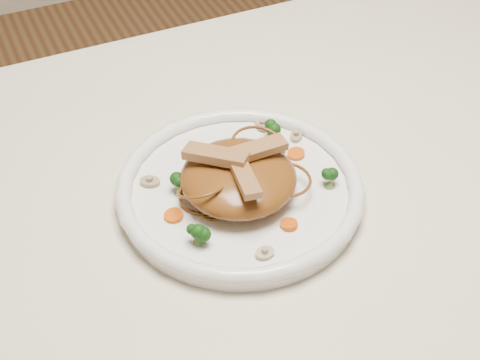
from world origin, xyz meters
name	(u,v)px	position (x,y,z in m)	size (l,w,h in m)	color
table	(287,226)	(0.00, 0.00, 0.65)	(1.20, 0.80, 0.75)	beige
plate	(240,193)	(-0.08, -0.01, 0.76)	(0.30, 0.30, 0.02)	white
noodle_mound	(238,177)	(-0.08, -0.02, 0.79)	(0.14, 0.14, 0.04)	brown
chicken_a	(258,149)	(-0.05, -0.01, 0.82)	(0.07, 0.02, 0.01)	#9D7B4A
chicken_b	(216,155)	(-0.10, 0.00, 0.82)	(0.08, 0.02, 0.01)	#9D7B4A
chicken_c	(245,179)	(-0.09, -0.05, 0.82)	(0.06, 0.02, 0.01)	#9D7B4A
broccoli_0	(275,129)	(0.01, 0.06, 0.78)	(0.02, 0.02, 0.03)	#13430D
broccoli_1	(179,184)	(-0.15, 0.01, 0.78)	(0.03, 0.03, 0.03)	#13430D
broccoli_2	(199,234)	(-0.16, -0.07, 0.78)	(0.02, 0.02, 0.03)	#13430D
broccoli_3	(330,177)	(0.02, -0.06, 0.78)	(0.03, 0.03, 0.03)	#13430D
carrot_0	(254,146)	(-0.03, 0.05, 0.77)	(0.02, 0.02, 0.01)	#C84707
carrot_1	(174,216)	(-0.17, -0.03, 0.77)	(0.02, 0.02, 0.01)	#C84707
carrot_2	(296,154)	(0.01, 0.01, 0.77)	(0.02, 0.02, 0.01)	#C84707
carrot_3	(195,153)	(-0.10, 0.07, 0.77)	(0.02, 0.02, 0.01)	#C84707
carrot_4	(289,224)	(-0.05, -0.09, 0.77)	(0.02, 0.02, 0.01)	#C84707
mushroom_0	(265,253)	(-0.10, -0.12, 0.77)	(0.02, 0.02, 0.01)	tan
mushroom_1	(296,136)	(0.03, 0.04, 0.77)	(0.02, 0.02, 0.01)	tan
mushroom_2	(150,182)	(-0.17, 0.04, 0.77)	(0.03, 0.03, 0.01)	tan
mushroom_3	(262,125)	(0.00, 0.08, 0.77)	(0.03, 0.03, 0.01)	tan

